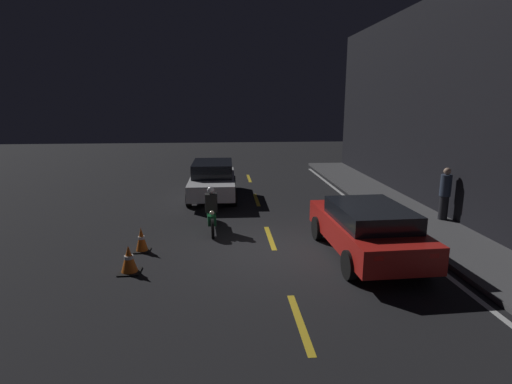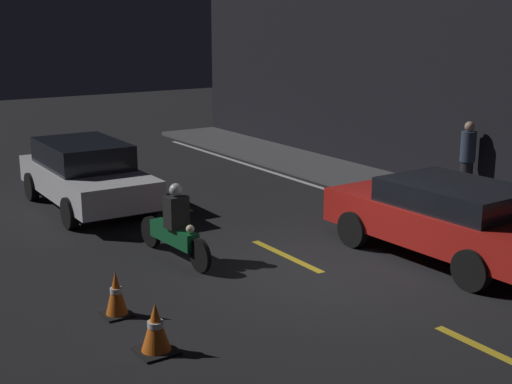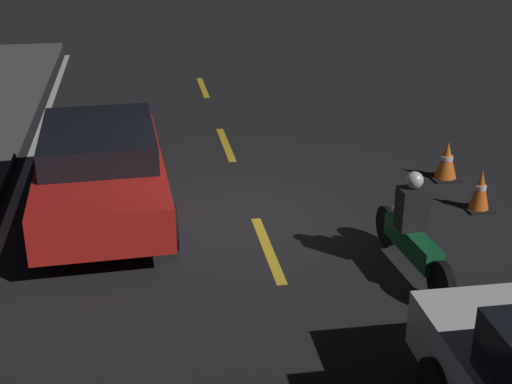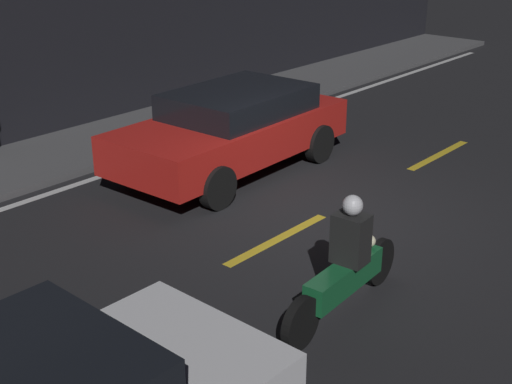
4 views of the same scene
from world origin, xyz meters
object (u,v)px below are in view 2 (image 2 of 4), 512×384
at_px(traffic_cone_mid, 156,328).
at_px(pedestrian, 467,158).
at_px(taxi_red, 446,216).
at_px(motorcycle, 174,229).
at_px(sedan_white, 86,173).
at_px(traffic_cone_near, 116,294).

distance_m(traffic_cone_mid, pedestrian, 9.69).
height_order(taxi_red, pedestrian, pedestrian).
relative_size(taxi_red, motorcycle, 1.94).
relative_size(sedan_white, motorcycle, 1.96).
xyz_separation_m(sedan_white, traffic_cone_mid, (7.15, -1.75, -0.44)).
bearing_deg(traffic_cone_mid, sedan_white, 166.23).
relative_size(sedan_white, taxi_red, 1.01).
height_order(motorcycle, traffic_cone_mid, motorcycle).
height_order(taxi_red, traffic_cone_mid, taxi_red).
xyz_separation_m(sedan_white, pedestrian, (4.08, 7.42, 0.21)).
bearing_deg(pedestrian, sedan_white, -118.83).
distance_m(taxi_red, traffic_cone_near, 5.76).
xyz_separation_m(sedan_white, taxi_red, (6.62, 3.97, -0.02)).
distance_m(sedan_white, traffic_cone_mid, 7.37).
distance_m(sedan_white, traffic_cone_near, 6.09).
height_order(sedan_white, motorcycle, sedan_white).
xyz_separation_m(motorcycle, traffic_cone_mid, (3.02, -1.79, -0.22)).
distance_m(motorcycle, pedestrian, 7.39).
distance_m(sedan_white, taxi_red, 7.72).
relative_size(taxi_red, traffic_cone_mid, 6.55).
xyz_separation_m(traffic_cone_near, traffic_cone_mid, (1.32, -0.03, 0.00)).
height_order(traffic_cone_mid, pedestrian, pedestrian).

